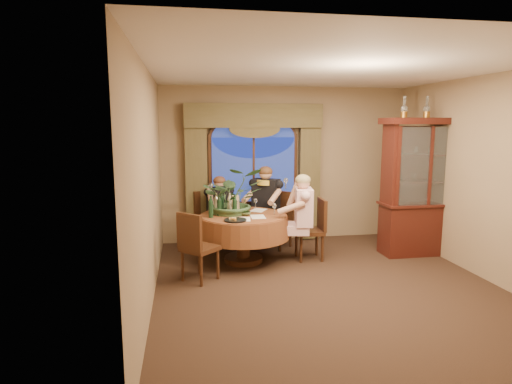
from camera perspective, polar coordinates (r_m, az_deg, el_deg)
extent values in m
plane|color=black|center=(5.87, 9.55, -12.39)|extent=(5.00, 5.00, 0.00)
plane|color=#846C4E|center=(7.90, 3.90, 3.69)|extent=(4.50, 0.00, 4.50)
plane|color=#846C4E|center=(6.61, 28.65, 1.57)|extent=(0.00, 5.00, 5.00)
plane|color=white|center=(5.51, 10.34, 15.86)|extent=(5.00, 5.00, 0.00)
cube|color=#484023|center=(7.60, -7.96, 1.74)|extent=(0.38, 0.14, 2.32)
cube|color=#484023|center=(7.92, 7.11, 2.05)|extent=(0.38, 0.14, 2.32)
cylinder|color=maroon|center=(6.70, -1.70, -6.18)|extent=(1.70, 1.70, 0.75)
cube|color=black|center=(7.48, 21.26, 0.60)|extent=(1.38, 0.54, 2.23)
cube|color=black|center=(6.85, 7.13, -5.00)|extent=(0.44, 0.44, 0.96)
cube|color=black|center=(7.44, 2.84, -3.82)|extent=(0.59, 0.59, 0.96)
cube|color=black|center=(7.54, -6.08, -3.68)|extent=(0.56, 0.56, 0.96)
cube|color=black|center=(5.94, -7.49, -7.20)|extent=(0.59, 0.59, 0.96)
imported|color=#385B35|center=(6.66, -3.08, 2.43)|extent=(0.96, 1.07, 0.84)
imported|color=#44552F|center=(6.56, -1.46, -2.89)|extent=(0.17, 0.17, 0.05)
cylinder|color=black|center=(6.19, -2.78, -3.77)|extent=(0.33, 0.33, 0.02)
cylinder|color=tan|center=(6.62, -3.52, -1.58)|extent=(0.07, 0.07, 0.33)
cylinder|color=tan|center=(6.67, -5.29, -1.52)|extent=(0.07, 0.07, 0.33)
cylinder|color=black|center=(6.77, -4.59, -1.35)|extent=(0.07, 0.07, 0.33)
cylinder|color=black|center=(6.41, -6.04, -1.96)|extent=(0.07, 0.07, 0.33)
cylinder|color=black|center=(6.52, -4.92, -1.77)|extent=(0.07, 0.07, 0.33)
cylinder|color=black|center=(6.47, -2.85, -1.81)|extent=(0.07, 0.07, 0.33)
cube|color=white|center=(6.44, 0.25, -3.32)|extent=(0.22, 0.31, 0.00)
cube|color=white|center=(6.93, 0.32, -2.45)|extent=(0.33, 0.36, 0.00)
cube|color=white|center=(6.28, -1.72, -3.64)|extent=(0.25, 0.33, 0.00)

